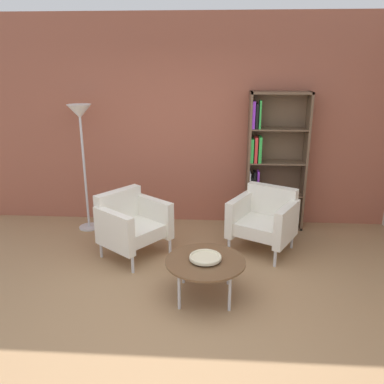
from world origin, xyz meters
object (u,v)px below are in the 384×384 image
(coffee_table_low, at_px, (205,263))
(armchair_near_window, at_px, (264,219))
(bookshelf_tall, at_px, (270,163))
(floor_lamp_torchiere, at_px, (81,127))
(armchair_corner_red, at_px, (131,223))
(decorative_bowl, at_px, (205,257))

(coffee_table_low, distance_m, armchair_near_window, 1.32)
(bookshelf_tall, distance_m, floor_lamp_torchiere, 2.61)
(coffee_table_low, xyz_separation_m, armchair_near_window, (0.70, 1.12, 0.04))
(armchair_corner_red, bearing_deg, bookshelf_tall, -22.15)
(coffee_table_low, relative_size, floor_lamp_torchiere, 0.46)
(bookshelf_tall, bearing_deg, decorative_bowl, -113.71)
(bookshelf_tall, relative_size, armchair_near_window, 2.04)
(decorative_bowl, bearing_deg, armchair_near_window, 58.15)
(decorative_bowl, height_order, armchair_near_window, armchair_near_window)
(bookshelf_tall, height_order, armchair_near_window, bookshelf_tall)
(bookshelf_tall, height_order, armchair_corner_red, bookshelf_tall)
(coffee_table_low, relative_size, armchair_corner_red, 0.84)
(armchair_corner_red, bearing_deg, coffee_table_low, -95.63)
(armchair_corner_red, xyz_separation_m, floor_lamp_torchiere, (-0.79, 0.78, 1.03))
(coffee_table_low, distance_m, decorative_bowl, 0.06)
(armchair_near_window, bearing_deg, decorative_bowl, -93.13)
(bookshelf_tall, xyz_separation_m, armchair_corner_red, (-1.76, -1.03, -0.51))
(armchair_corner_red, bearing_deg, armchair_near_window, -43.67)
(decorative_bowl, bearing_deg, armchair_corner_red, 136.78)
(coffee_table_low, bearing_deg, bookshelf_tall, 66.29)
(decorative_bowl, xyz_separation_m, armchair_corner_red, (-0.93, 0.87, -0.02))
(armchair_corner_red, distance_m, armchair_near_window, 1.64)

